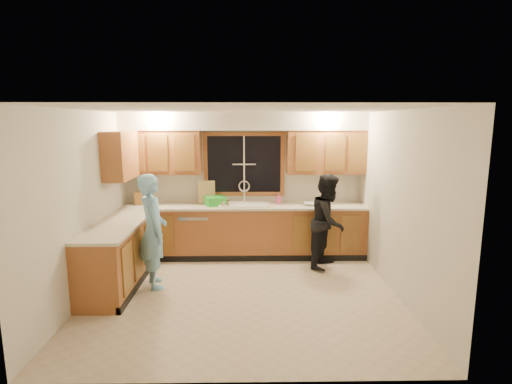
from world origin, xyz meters
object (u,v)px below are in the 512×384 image
at_px(stove, 104,270).
at_px(woman, 328,221).
at_px(soap_bottle, 278,198).
at_px(sink, 244,208).
at_px(bowl, 310,204).
at_px(dishwasher, 196,234).
at_px(dish_crate, 215,201).
at_px(man, 153,231).
at_px(knife_block, 138,199).

bearing_deg(stove, woman, 21.87).
bearing_deg(soap_bottle, woman, -40.59).
height_order(sink, soap_bottle, sink).
distance_m(sink, bowl, 1.15).
distance_m(dishwasher, dish_crate, 0.68).
height_order(sink, stove, sink).
distance_m(sink, man, 1.82).
height_order(dishwasher, woman, woman).
bearing_deg(knife_block, sink, -17.53).
bearing_deg(knife_block, dishwasher, -19.20).
distance_m(knife_block, dish_crate, 1.33).
relative_size(sink, man, 0.53).
relative_size(sink, dish_crate, 2.63).
xyz_separation_m(man, woman, (2.65, 0.74, -0.05)).
bearing_deg(dish_crate, bowl, -2.01).
xyz_separation_m(stove, knife_block, (-0.04, 1.86, 0.58)).
bearing_deg(knife_block, bowl, -18.38).
relative_size(knife_block, bowl, 1.00).
distance_m(sink, dishwasher, 0.96).
bearing_deg(bowl, woman, -65.73).
bearing_deg(bowl, knife_block, 178.19).
bearing_deg(knife_block, soap_bottle, -14.88).
height_order(stove, man, man).
bearing_deg(stove, man, 45.25).
xyz_separation_m(sink, stove, (-1.80, -1.82, -0.41)).
distance_m(stove, woman, 3.43).
xyz_separation_m(dishwasher, dish_crate, (0.35, 0.01, 0.59)).
bearing_deg(bowl, man, -153.04).
bearing_deg(dish_crate, woman, -16.30).
xyz_separation_m(sink, soap_bottle, (0.60, 0.10, 0.15)).
bearing_deg(dish_crate, dishwasher, -178.48).
bearing_deg(soap_bottle, dishwasher, -175.38).
bearing_deg(sink, dish_crate, -179.37).
bearing_deg(bowl, sink, 176.83).
bearing_deg(woman, man, 134.42).
bearing_deg(man, woman, -97.25).
height_order(knife_block, dish_crate, knife_block).
height_order(stove, knife_block, knife_block).
relative_size(knife_block, soap_bottle, 1.19).
distance_m(woman, dish_crate, 1.97).
bearing_deg(man, dishwasher, -41.35).
height_order(man, soap_bottle, man).
bearing_deg(dish_crate, stove, -125.46).
distance_m(dish_crate, soap_bottle, 1.11).
relative_size(woman, knife_block, 6.72).
distance_m(sink, woman, 1.48).
bearing_deg(dishwasher, woman, -13.64).
bearing_deg(woman, stove, 140.58).
height_order(stove, woman, woman).
xyz_separation_m(dishwasher, bowl, (2.00, -0.05, 0.54)).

